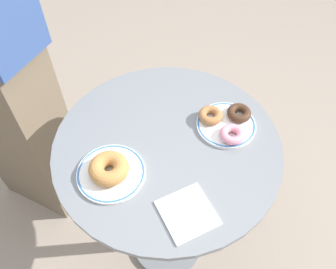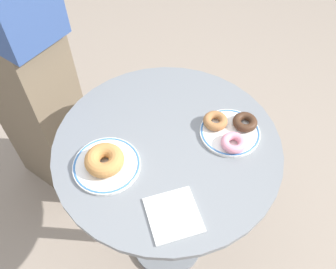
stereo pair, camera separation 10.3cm
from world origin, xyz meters
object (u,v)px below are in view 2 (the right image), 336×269
object	(u,v)px
cafe_table	(167,181)
donut_pink_frosted	(234,143)
donut_old_fashioned	(104,159)
donut_chocolate	(245,122)
paper_napkin	(173,215)
donut_cinnamon	(215,121)
plate_left	(107,165)
plate_right	(230,132)
person_figure	(8,39)

from	to	relation	value
cafe_table	donut_pink_frosted	bearing A→B (deg)	-29.38
donut_old_fashioned	donut_chocolate	bearing A→B (deg)	-5.91
cafe_table	paper_napkin	xyz separation A→B (m)	(-0.08, -0.22, 0.22)
donut_cinnamon	plate_left	bearing A→B (deg)	-179.92
plate_left	donut_cinnamon	bearing A→B (deg)	0.08
plate_left	paper_napkin	bearing A→B (deg)	-63.86
donut_cinnamon	donut_old_fashioned	bearing A→B (deg)	179.57
donut_pink_frosted	paper_napkin	distance (m)	0.28
plate_left	plate_right	size ratio (longest dim) A/B	1.05
plate_left	paper_napkin	distance (m)	0.24
plate_left	donut_old_fashioned	size ratio (longest dim) A/B	1.74
plate_left	person_figure	distance (m)	0.62
donut_old_fashioned	paper_napkin	xyz separation A→B (m)	(0.11, -0.22, -0.03)
plate_right	donut_chocolate	size ratio (longest dim) A/B	2.44
paper_napkin	donut_cinnamon	bearing A→B (deg)	41.34
cafe_table	plate_left	xyz separation A→B (m)	(-0.19, -0.00, 0.23)
donut_chocolate	person_figure	size ratio (longest dim) A/B	0.04
plate_left	donut_pink_frosted	size ratio (longest dim) A/B	2.56
cafe_table	donut_chocolate	xyz separation A→B (m)	(0.24, -0.04, 0.24)
donut_old_fashioned	paper_napkin	bearing A→B (deg)	-63.49
donut_chocolate	donut_cinnamon	size ratio (longest dim) A/B	1.00
plate_right	paper_napkin	world-z (taller)	plate_right
plate_right	person_figure	distance (m)	0.84
cafe_table	person_figure	bearing A→B (deg)	119.55
donut_old_fashioned	plate_left	bearing A→B (deg)	-43.94
plate_right	paper_napkin	xyz separation A→B (m)	(-0.27, -0.17, -0.00)
plate_left	donut_chocolate	world-z (taller)	donut_chocolate
paper_napkin	person_figure	world-z (taller)	person_figure
plate_left	donut_pink_frosted	xyz separation A→B (m)	(0.36, -0.10, 0.02)
paper_napkin	person_figure	xyz separation A→B (m)	(-0.26, 0.82, 0.08)
plate_right	donut_old_fashioned	bearing A→B (deg)	172.74
cafe_table	donut_old_fashioned	bearing A→B (deg)	179.25
cafe_table	person_figure	xyz separation A→B (m)	(-0.34, 0.60, 0.30)
plate_left	donut_chocolate	xyz separation A→B (m)	(0.44, -0.04, 0.02)
plate_right	donut_chocolate	distance (m)	0.06
donut_old_fashioned	paper_napkin	size ratio (longest dim) A/B	0.83
cafe_table	donut_pink_frosted	world-z (taller)	donut_pink_frosted
paper_napkin	person_figure	distance (m)	0.86
donut_cinnamon	paper_napkin	bearing A→B (deg)	-138.66
donut_pink_frosted	paper_napkin	world-z (taller)	donut_pink_frosted
plate_right	paper_napkin	bearing A→B (deg)	-147.98
plate_left	donut_chocolate	size ratio (longest dim) A/B	2.56
plate_right	person_figure	bearing A→B (deg)	129.42
plate_left	cafe_table	bearing A→B (deg)	0.20
donut_chocolate	paper_napkin	bearing A→B (deg)	-151.86
cafe_table	paper_napkin	bearing A→B (deg)	-111.04
donut_old_fashioned	donut_cinnamon	size ratio (longest dim) A/B	1.48
donut_old_fashioned	person_figure	size ratio (longest dim) A/B	0.06
donut_chocolate	paper_napkin	distance (m)	0.37
donut_cinnamon	person_figure	world-z (taller)	person_figure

